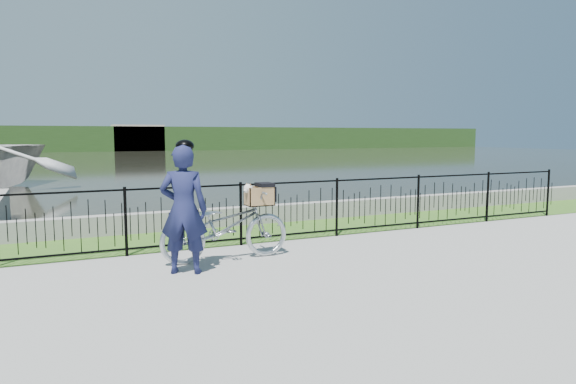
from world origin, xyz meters
TOP-DOWN VIEW (x-y plane):
  - ground at (0.00, 0.00)m, footprint 120.00×120.00m
  - grass_strip at (0.00, 2.60)m, footprint 60.00×2.00m
  - water at (0.00, 33.00)m, footprint 120.00×120.00m
  - quay_wall at (0.00, 3.60)m, footprint 60.00×0.30m
  - fence at (0.00, 1.60)m, footprint 14.00×0.06m
  - far_treeline at (0.00, 60.00)m, footprint 120.00×6.00m
  - far_building_right at (6.00, 58.50)m, footprint 6.00×3.00m
  - bicycle_rig at (-1.59, 0.65)m, footprint 2.09×0.73m
  - cyclist at (-2.38, 0.17)m, footprint 0.80×0.69m

SIDE VIEW (x-z plane):
  - ground at x=0.00m, z-range 0.00..0.00m
  - water at x=0.00m, z-range 0.00..0.00m
  - grass_strip at x=0.00m, z-range 0.00..0.01m
  - quay_wall at x=0.00m, z-range 0.00..0.40m
  - bicycle_rig at x=-1.59m, z-range -0.06..1.17m
  - fence at x=0.00m, z-range 0.00..1.15m
  - cyclist at x=-2.38m, z-range -0.01..1.91m
  - far_treeline at x=0.00m, z-range 0.00..3.00m
  - far_building_right at x=6.00m, z-range 0.00..3.20m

